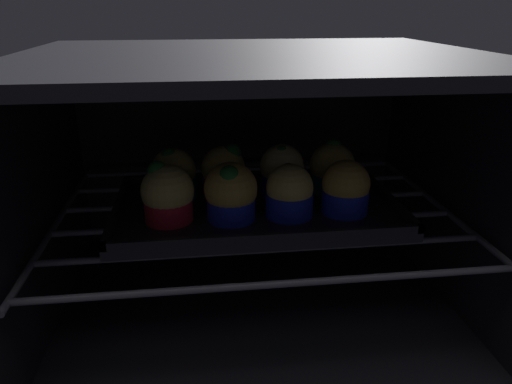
{
  "coord_description": "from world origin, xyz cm",
  "views": [
    {
      "loc": [
        -7.55,
        -39.75,
        41.14
      ],
      "look_at": [
        0.0,
        20.83,
        17.09
      ],
      "focal_mm": 33.61,
      "sensor_mm": 36.0,
      "label": 1
    }
  ],
  "objects_px": {
    "muffin_row0_col3": "(346,189)",
    "muffin_row1_col2": "(282,171)",
    "muffin_row0_col2": "(289,193)",
    "muffin_row1_col1": "(224,173)",
    "muffin_row1_col3": "(332,169)",
    "muffin_row0_col0": "(168,195)",
    "muffin_row1_col0": "(174,175)",
    "baking_tray": "(256,208)",
    "muffin_row0_col1": "(231,193)"
  },
  "relations": [
    {
      "from": "muffin_row0_col3",
      "to": "muffin_row1_col2",
      "type": "height_order",
      "value": "muffin_row1_col2"
    },
    {
      "from": "muffin_row0_col2",
      "to": "muffin_row1_col1",
      "type": "distance_m",
      "value": 0.11
    },
    {
      "from": "muffin_row0_col3",
      "to": "muffin_row1_col3",
      "type": "distance_m",
      "value": 0.08
    },
    {
      "from": "muffin_row1_col1",
      "to": "muffin_row1_col3",
      "type": "distance_m",
      "value": 0.16
    },
    {
      "from": "muffin_row1_col2",
      "to": "muffin_row0_col0",
      "type": "bearing_deg",
      "value": -155.92
    },
    {
      "from": "muffin_row1_col0",
      "to": "muffin_row1_col1",
      "type": "xyz_separation_m",
      "value": [
        0.07,
        -0.0,
        0.0
      ]
    },
    {
      "from": "baking_tray",
      "to": "muffin_row1_col1",
      "type": "bearing_deg",
      "value": 135.97
    },
    {
      "from": "muffin_row0_col2",
      "to": "muffin_row1_col2",
      "type": "bearing_deg",
      "value": 87.64
    },
    {
      "from": "muffin_row0_col3",
      "to": "muffin_row0_col1",
      "type": "bearing_deg",
      "value": -178.25
    },
    {
      "from": "muffin_row1_col0",
      "to": "baking_tray",
      "type": "bearing_deg",
      "value": -19.88
    },
    {
      "from": "muffin_row1_col1",
      "to": "muffin_row0_col1",
      "type": "bearing_deg",
      "value": -87.26
    },
    {
      "from": "muffin_row1_col3",
      "to": "baking_tray",
      "type": "bearing_deg",
      "value": -160.73
    },
    {
      "from": "baking_tray",
      "to": "muffin_row0_col2",
      "type": "xyz_separation_m",
      "value": [
        0.04,
        -0.04,
        0.04
      ]
    },
    {
      "from": "baking_tray",
      "to": "muffin_row0_col0",
      "type": "relative_size",
      "value": 4.82
    },
    {
      "from": "muffin_row0_col1",
      "to": "muffin_row0_col3",
      "type": "relative_size",
      "value": 1.07
    },
    {
      "from": "muffin_row0_col1",
      "to": "muffin_row1_col3",
      "type": "distance_m",
      "value": 0.18
    },
    {
      "from": "muffin_row0_col0",
      "to": "muffin_row0_col1",
      "type": "relative_size",
      "value": 1.03
    },
    {
      "from": "muffin_row1_col2",
      "to": "baking_tray",
      "type": "bearing_deg",
      "value": -139.85
    },
    {
      "from": "muffin_row1_col0",
      "to": "muffin_row1_col3",
      "type": "relative_size",
      "value": 0.96
    },
    {
      "from": "muffin_row0_col1",
      "to": "baking_tray",
      "type": "bearing_deg",
      "value": 48.59
    },
    {
      "from": "muffin_row1_col2",
      "to": "muffin_row1_col1",
      "type": "bearing_deg",
      "value": 176.69
    },
    {
      "from": "muffin_row0_col0",
      "to": "muffin_row1_col2",
      "type": "bearing_deg",
      "value": 24.08
    },
    {
      "from": "baking_tray",
      "to": "muffin_row1_col2",
      "type": "distance_m",
      "value": 0.07
    },
    {
      "from": "muffin_row0_col3",
      "to": "muffin_row1_col1",
      "type": "bearing_deg",
      "value": 153.37
    },
    {
      "from": "muffin_row0_col3",
      "to": "muffin_row1_col3",
      "type": "bearing_deg",
      "value": 87.46
    },
    {
      "from": "baking_tray",
      "to": "muffin_row0_col3",
      "type": "distance_m",
      "value": 0.13
    },
    {
      "from": "baking_tray",
      "to": "muffin_row1_col1",
      "type": "distance_m",
      "value": 0.07
    },
    {
      "from": "baking_tray",
      "to": "muffin_row0_col3",
      "type": "xyz_separation_m",
      "value": [
        0.11,
        -0.04,
        0.04
      ]
    },
    {
      "from": "muffin_row0_col1",
      "to": "muffin_row0_col2",
      "type": "distance_m",
      "value": 0.08
    },
    {
      "from": "muffin_row0_col0",
      "to": "muffin_row1_col3",
      "type": "distance_m",
      "value": 0.25
    },
    {
      "from": "muffin_row0_col3",
      "to": "muffin_row1_col2",
      "type": "bearing_deg",
      "value": 134.64
    },
    {
      "from": "muffin_row0_col0",
      "to": "muffin_row1_col3",
      "type": "relative_size",
      "value": 1.02
    },
    {
      "from": "muffin_row0_col2",
      "to": "muffin_row1_col0",
      "type": "height_order",
      "value": "muffin_row1_col0"
    },
    {
      "from": "muffin_row1_col0",
      "to": "muffin_row1_col2",
      "type": "relative_size",
      "value": 1.01
    },
    {
      "from": "muffin_row0_col2",
      "to": "muffin_row1_col1",
      "type": "relative_size",
      "value": 0.9
    },
    {
      "from": "muffin_row0_col0",
      "to": "muffin_row0_col3",
      "type": "distance_m",
      "value": 0.23
    },
    {
      "from": "muffin_row1_col1",
      "to": "muffin_row1_col2",
      "type": "bearing_deg",
      "value": -3.31
    },
    {
      "from": "muffin_row0_col1",
      "to": "muffin_row1_col2",
      "type": "xyz_separation_m",
      "value": [
        0.08,
        0.08,
        -0.0
      ]
    },
    {
      "from": "muffin_row0_col0",
      "to": "muffin_row1_col0",
      "type": "xyz_separation_m",
      "value": [
        0.01,
        0.08,
        -0.0
      ]
    },
    {
      "from": "muffin_row0_col3",
      "to": "muffin_row1_col0",
      "type": "xyz_separation_m",
      "value": [
        -0.23,
        0.08,
        0.0
      ]
    },
    {
      "from": "baking_tray",
      "to": "muffin_row1_col3",
      "type": "relative_size",
      "value": 4.92
    },
    {
      "from": "muffin_row1_col2",
      "to": "muffin_row0_col1",
      "type": "bearing_deg",
      "value": -135.55
    },
    {
      "from": "baking_tray",
      "to": "muffin_row1_col0",
      "type": "xyz_separation_m",
      "value": [
        -0.11,
        0.04,
        0.04
      ]
    },
    {
      "from": "muffin_row1_col3",
      "to": "muffin_row0_col1",
      "type": "bearing_deg",
      "value": -151.66
    },
    {
      "from": "baking_tray",
      "to": "muffin_row1_col3",
      "type": "xyz_separation_m",
      "value": [
        0.12,
        0.04,
        0.04
      ]
    },
    {
      "from": "muffin_row0_col3",
      "to": "muffin_row1_col3",
      "type": "xyz_separation_m",
      "value": [
        0.0,
        0.08,
        0.0
      ]
    },
    {
      "from": "baking_tray",
      "to": "muffin_row0_col2",
      "type": "height_order",
      "value": "muffin_row0_col2"
    },
    {
      "from": "muffin_row1_col2",
      "to": "muffin_row1_col3",
      "type": "relative_size",
      "value": 0.96
    },
    {
      "from": "muffin_row1_col0",
      "to": "muffin_row0_col0",
      "type": "bearing_deg",
      "value": -93.8
    },
    {
      "from": "muffin_row0_col2",
      "to": "muffin_row1_col3",
      "type": "height_order",
      "value": "muffin_row1_col3"
    }
  ]
}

